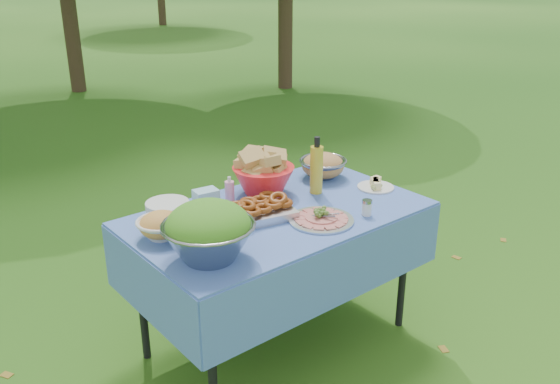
# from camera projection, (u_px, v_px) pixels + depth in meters

# --- Properties ---
(ground) EXTENTS (80.00, 80.00, 0.00)m
(ground) POSITION_uv_depth(u_px,v_px,m) (278.00, 340.00, 3.22)
(ground) COLOR #0B3509
(ground) RESTS_ON ground
(picnic_table) EXTENTS (1.46, 0.86, 0.76)m
(picnic_table) POSITION_uv_depth(u_px,v_px,m) (278.00, 279.00, 3.08)
(picnic_table) COLOR #80BAF6
(picnic_table) RESTS_ON ground
(salad_bowl) EXTENTS (0.41, 0.41, 0.26)m
(salad_bowl) POSITION_uv_depth(u_px,v_px,m) (208.00, 231.00, 2.44)
(salad_bowl) COLOR gray
(salad_bowl) RESTS_ON picnic_table
(pasta_bowl_white) EXTENTS (0.24, 0.24, 0.12)m
(pasta_bowl_white) POSITION_uv_depth(u_px,v_px,m) (161.00, 225.00, 2.66)
(pasta_bowl_white) COLOR silver
(pasta_bowl_white) RESTS_ON picnic_table
(plate_stack) EXTENTS (0.25, 0.25, 0.07)m
(plate_stack) POSITION_uv_depth(u_px,v_px,m) (168.00, 208.00, 2.89)
(plate_stack) COLOR silver
(plate_stack) RESTS_ON picnic_table
(wipes_box) EXTENTS (0.13, 0.10, 0.11)m
(wipes_box) POSITION_uv_depth(u_px,v_px,m) (206.00, 200.00, 2.95)
(wipes_box) COLOR #97CBE6
(wipes_box) RESTS_ON picnic_table
(sanitizer_bottle) EXTENTS (0.05, 0.05, 0.14)m
(sanitizer_bottle) POSITION_uv_depth(u_px,v_px,m) (230.00, 189.00, 3.03)
(sanitizer_bottle) COLOR pink
(sanitizer_bottle) RESTS_ON picnic_table
(bread_bowl) EXTENTS (0.35, 0.35, 0.22)m
(bread_bowl) POSITION_uv_depth(u_px,v_px,m) (263.00, 173.00, 3.14)
(bread_bowl) COLOR #FA252A
(bread_bowl) RESTS_ON picnic_table
(pasta_bowl_steel) EXTENTS (0.28, 0.28, 0.14)m
(pasta_bowl_steel) POSITION_uv_depth(u_px,v_px,m) (323.00, 165.00, 3.38)
(pasta_bowl_steel) COLOR gray
(pasta_bowl_steel) RESTS_ON picnic_table
(fried_tray) EXTENTS (0.40, 0.32, 0.08)m
(fried_tray) POSITION_uv_depth(u_px,v_px,m) (256.00, 209.00, 2.87)
(fried_tray) COLOR silver
(fried_tray) RESTS_ON picnic_table
(charcuterie_platter) EXTENTS (0.36, 0.36, 0.07)m
(charcuterie_platter) POSITION_uv_depth(u_px,v_px,m) (321.00, 214.00, 2.83)
(charcuterie_platter) COLOR silver
(charcuterie_platter) RESTS_ON picnic_table
(oil_bottle) EXTENTS (0.09, 0.09, 0.31)m
(oil_bottle) POSITION_uv_depth(u_px,v_px,m) (317.00, 165.00, 3.12)
(oil_bottle) COLOR gold
(oil_bottle) RESTS_ON picnic_table
(cheese_plate) EXTENTS (0.26, 0.26, 0.05)m
(cheese_plate) POSITION_uv_depth(u_px,v_px,m) (376.00, 183.00, 3.23)
(cheese_plate) COLOR silver
(cheese_plate) RESTS_ON picnic_table
(shaker) EXTENTS (0.06, 0.06, 0.08)m
(shaker) POSITION_uv_depth(u_px,v_px,m) (367.00, 208.00, 2.89)
(shaker) COLOR silver
(shaker) RESTS_ON picnic_table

